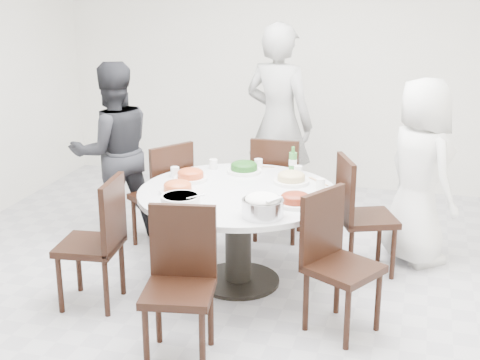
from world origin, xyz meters
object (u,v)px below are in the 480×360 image
(chair_sw, at_px, (89,242))
(diner_middle, at_px, (279,124))
(diner_right, at_px, (420,172))
(dining_table, at_px, (238,238))
(chair_ne, at_px, (367,216))
(chair_nw, at_px, (160,195))
(diner_left, at_px, (113,151))
(beverage_bottle, at_px, (293,160))
(soup_bowl, at_px, (181,201))
(chair_s, at_px, (178,289))
(chair_se, at_px, (344,265))
(rice_bowl, at_px, (263,208))
(chair_n, at_px, (278,187))

(chair_sw, bearing_deg, diner_middle, 150.26)
(diner_right, bearing_deg, dining_table, 84.68)
(dining_table, height_order, chair_sw, chair_sw)
(chair_ne, distance_m, chair_nw, 1.77)
(diner_middle, bearing_deg, chair_ne, 150.06)
(chair_sw, bearing_deg, diner_left, -168.52)
(dining_table, distance_m, beverage_bottle, 0.80)
(chair_ne, relative_size, soup_bowl, 3.46)
(chair_nw, xyz_separation_m, diner_middle, (0.82, 0.96, 0.47))
(chair_nw, height_order, chair_s, same)
(chair_se, bearing_deg, rice_bowl, 116.91)
(soup_bowl, bearing_deg, chair_s, -71.39)
(chair_nw, xyz_separation_m, chair_se, (1.71, -1.03, 0.00))
(chair_n, distance_m, soup_bowl, 1.54)
(chair_sw, xyz_separation_m, diner_right, (2.23, 1.42, 0.29))
(chair_s, xyz_separation_m, diner_left, (-1.27, 1.77, 0.32))
(chair_se, bearing_deg, chair_sw, 122.91)
(chair_ne, distance_m, chair_s, 1.88)
(chair_ne, xyz_separation_m, chair_s, (-0.99, -1.59, 0.00))
(chair_sw, bearing_deg, soup_bowl, 97.22)
(dining_table, relative_size, soup_bowl, 5.46)
(chair_s, bearing_deg, chair_sw, 139.64)
(diner_right, bearing_deg, diner_left, 56.19)
(chair_s, relative_size, diner_left, 0.60)
(diner_left, bearing_deg, dining_table, 113.28)
(dining_table, xyz_separation_m, chair_se, (0.86, -0.51, 0.10))
(beverage_bottle, bearing_deg, chair_n, 115.38)
(chair_ne, height_order, beverage_bottle, beverage_bottle)
(chair_ne, relative_size, chair_nw, 1.00)
(chair_sw, height_order, diner_middle, diner_middle)
(chair_sw, bearing_deg, chair_nw, 169.48)
(chair_nw, height_order, soup_bowl, chair_nw)
(chair_sw, height_order, chair_se, same)
(chair_n, distance_m, chair_se, 1.70)
(diner_left, bearing_deg, chair_s, 84.92)
(diner_middle, bearing_deg, rice_bowl, 116.35)
(chair_n, bearing_deg, chair_sw, 56.36)
(diner_left, bearing_deg, rice_bowl, 104.63)
(chair_sw, relative_size, chair_s, 1.00)
(chair_ne, height_order, soup_bowl, chair_ne)
(dining_table, xyz_separation_m, chair_sw, (-0.93, -0.61, 0.10))
(chair_n, relative_size, chair_sw, 1.00)
(chair_n, xyz_separation_m, beverage_bottle, (0.22, -0.45, 0.39))
(chair_ne, bearing_deg, chair_se, 153.83)
(chair_n, bearing_deg, rice_bowl, 96.84)
(chair_nw, height_order, diner_right, diner_right)
(chair_se, bearing_deg, diner_left, 91.99)
(chair_se, bearing_deg, soup_bowl, 116.97)
(dining_table, relative_size, chair_s, 1.58)
(chair_sw, distance_m, diner_middle, 2.33)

